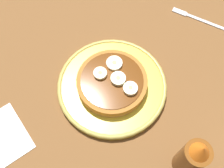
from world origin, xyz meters
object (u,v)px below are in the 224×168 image
(pancake_stack, at_px, (112,82))
(syrup_bottle, at_px, (192,158))
(plate, at_px, (112,86))
(banana_slice_3, at_px, (100,74))
(banana_slice_2, at_px, (114,63))
(fork, at_px, (195,17))
(banana_slice_1, at_px, (130,89))
(banana_slice_0, at_px, (118,79))

(pancake_stack, height_order, syrup_bottle, syrup_bottle)
(syrup_bottle, bearing_deg, plate, 86.97)
(plate, relative_size, pancake_stack, 1.57)
(plate, relative_size, banana_slice_3, 8.35)
(banana_slice_2, xyz_separation_m, fork, (0.24, -0.03, -0.04))
(banana_slice_1, distance_m, syrup_bottle, 0.17)
(pancake_stack, xyz_separation_m, banana_slice_0, (0.01, -0.01, 0.02))
(pancake_stack, xyz_separation_m, banana_slice_2, (0.03, 0.02, 0.01))
(pancake_stack, relative_size, banana_slice_3, 5.31)
(banana_slice_0, bearing_deg, banana_slice_1, -85.67)
(banana_slice_1, bearing_deg, pancake_stack, 104.75)
(pancake_stack, height_order, banana_slice_0, banana_slice_0)
(banana_slice_2, xyz_separation_m, syrup_bottle, (-0.04, -0.23, 0.02))
(plate, height_order, syrup_bottle, syrup_bottle)
(banana_slice_1, distance_m, banana_slice_3, 0.07)
(syrup_bottle, bearing_deg, banana_slice_0, 84.28)
(pancake_stack, bearing_deg, banana_slice_2, 38.85)
(pancake_stack, bearing_deg, banana_slice_3, 111.15)
(pancake_stack, relative_size, banana_slice_0, 4.80)
(plate, xyz_separation_m, fork, (0.27, -0.00, -0.01))
(banana_slice_0, bearing_deg, banana_slice_2, 58.13)
(banana_slice_0, distance_m, fork, 0.26)
(fork, distance_m, syrup_bottle, 0.35)
(banana_slice_1, distance_m, banana_slice_2, 0.06)
(plate, bearing_deg, syrup_bottle, -93.03)
(banana_slice_3, bearing_deg, syrup_bottle, -90.52)
(banana_slice_0, height_order, banana_slice_2, banana_slice_0)
(plate, height_order, pancake_stack, pancake_stack)
(pancake_stack, relative_size, banana_slice_2, 4.40)
(fork, bearing_deg, banana_slice_3, 174.17)
(plate, distance_m, pancake_stack, 0.02)
(fork, bearing_deg, plate, 179.27)
(plate, distance_m, fork, 0.27)
(plate, distance_m, banana_slice_3, 0.04)
(banana_slice_0, distance_m, banana_slice_3, 0.04)
(banana_slice_1, relative_size, banana_slice_2, 0.88)
(banana_slice_0, height_order, fork, banana_slice_0)
(banana_slice_0, relative_size, syrup_bottle, 0.23)
(plate, distance_m, banana_slice_2, 0.05)
(banana_slice_2, distance_m, syrup_bottle, 0.23)
(banana_slice_0, xyz_separation_m, syrup_bottle, (-0.02, -0.20, 0.02))
(banana_slice_3, bearing_deg, pancake_stack, -68.85)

